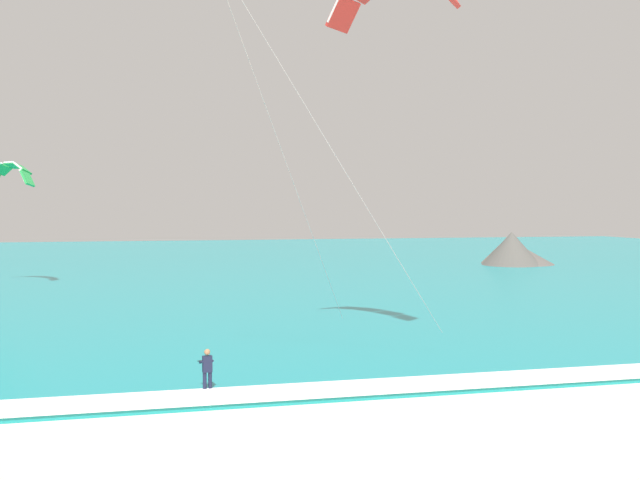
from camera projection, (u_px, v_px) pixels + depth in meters
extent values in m
cube|color=teal|center=(171.00, 265.00, 81.62)|extent=(200.00, 120.00, 0.20)
cube|color=white|center=(192.00, 397.00, 24.15)|extent=(200.00, 2.13, 0.04)
ellipsoid|color=white|center=(208.00, 394.00, 25.29)|extent=(0.66, 1.45, 0.05)
cube|color=black|center=(207.00, 391.00, 25.53)|extent=(0.17, 0.09, 0.04)
cube|color=black|center=(208.00, 395.00, 25.05)|extent=(0.17, 0.09, 0.04)
cylinder|color=#191E38|center=(205.00, 384.00, 25.23)|extent=(0.14, 0.14, 0.84)
cylinder|color=#191E38|center=(210.00, 383.00, 25.31)|extent=(0.14, 0.14, 0.84)
cube|color=#191E38|center=(207.00, 364.00, 25.24)|extent=(0.37, 0.25, 0.60)
sphere|color=#9E704C|center=(207.00, 352.00, 25.22)|extent=(0.22, 0.22, 0.22)
cylinder|color=#191E38|center=(201.00, 362.00, 25.31)|extent=(0.17, 0.51, 0.22)
cylinder|color=#191E38|center=(211.00, 361.00, 25.45)|extent=(0.17, 0.51, 0.22)
cylinder|color=black|center=(205.00, 360.00, 25.59)|extent=(0.55, 0.13, 0.04)
cube|color=#3F3F42|center=(207.00, 369.00, 25.36)|extent=(0.13, 0.10, 0.10)
cube|color=red|center=(343.00, 15.00, 34.60)|extent=(1.76, 1.45, 1.60)
cube|color=white|center=(336.00, 8.00, 34.18)|extent=(0.72, 0.92, 1.36)
cylinder|color=#B2B2B7|center=(337.00, 158.00, 28.09)|extent=(10.70, 3.40, 15.29)
cylinder|color=#B2B2B7|center=(286.00, 162.00, 30.11)|extent=(7.34, 8.31, 15.29)
cube|color=green|center=(27.00, 179.00, 57.74)|extent=(1.18, 1.54, 1.41)
cube|color=white|center=(23.00, 176.00, 57.36)|extent=(0.69, 0.70, 1.14)
cube|color=green|center=(23.00, 169.00, 58.55)|extent=(1.53, 1.69, 1.10)
cube|color=white|center=(18.00, 166.00, 58.17)|extent=(0.96, 0.93, 0.74)
cube|color=green|center=(14.00, 165.00, 59.38)|extent=(1.71, 1.71, 0.55)
cube|color=white|center=(9.00, 162.00, 58.99)|extent=(1.05, 1.04, 0.18)
cube|color=green|center=(3.00, 170.00, 60.02)|extent=(1.70, 1.53, 1.10)
cone|color=#56514C|center=(519.00, 255.00, 81.83)|extent=(8.74, 8.74, 2.44)
cone|color=#665B51|center=(510.00, 250.00, 82.59)|extent=(7.08, 7.08, 3.62)
cone|color=#56514C|center=(511.00, 249.00, 80.33)|extent=(7.10, 7.10, 4.05)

